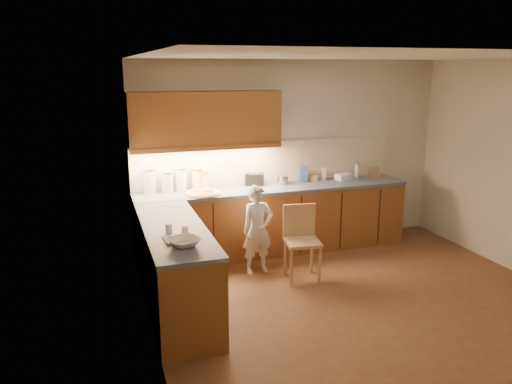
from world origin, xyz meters
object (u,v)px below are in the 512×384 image
pizza_on_board (203,193)px  oil_jug (205,180)px  toaster (255,179)px  child (258,230)px  wooden_chair (301,236)px

pizza_on_board → oil_jug: bearing=70.8°
pizza_on_board → toaster: bearing=19.4°
child → toaster: (0.23, 0.81, 0.45)m
oil_jug → toaster: 0.71m
wooden_chair → oil_jug: (-0.93, 1.06, 0.54)m
pizza_on_board → child: size_ratio=0.41×
wooden_chair → pizza_on_board: bearing=149.6°
child → wooden_chair: (0.45, -0.30, -0.04)m
child → wooden_chair: size_ratio=1.25×
oil_jug → wooden_chair: bearing=-48.7°
child → toaster: bearing=67.6°
wooden_chair → oil_jug: bearing=140.4°
child → oil_jug: size_ratio=3.66×
child → oil_jug: (-0.48, 0.76, 0.50)m
wooden_chair → toaster: 1.23m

